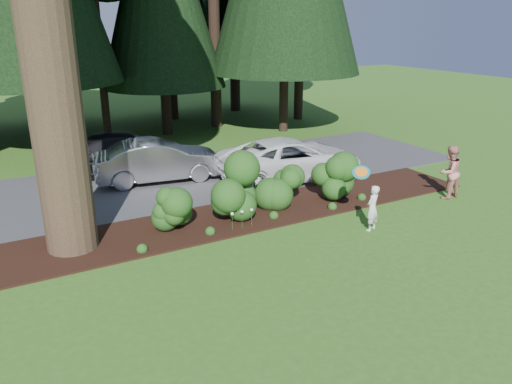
# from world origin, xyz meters

# --- Properties ---
(ground) EXTENTS (80.00, 80.00, 0.00)m
(ground) POSITION_xyz_m (0.00, 0.00, 0.00)
(ground) COLOR #335D1A
(ground) RESTS_ON ground
(mulch_bed) EXTENTS (16.00, 2.50, 0.05)m
(mulch_bed) POSITION_xyz_m (0.00, 3.25, 0.03)
(mulch_bed) COLOR black
(mulch_bed) RESTS_ON ground
(driveway) EXTENTS (22.00, 6.00, 0.03)m
(driveway) POSITION_xyz_m (0.00, 7.50, 0.01)
(driveway) COLOR #38383A
(driveway) RESTS_ON ground
(shrub_row) EXTENTS (6.53, 1.60, 1.61)m
(shrub_row) POSITION_xyz_m (0.77, 3.14, 0.81)
(shrub_row) COLOR #254A16
(shrub_row) RESTS_ON ground
(lily_cluster) EXTENTS (0.69, 0.09, 0.57)m
(lily_cluster) POSITION_xyz_m (-0.30, 2.40, 0.50)
(lily_cluster) COLOR #254A16
(lily_cluster) RESTS_ON ground
(car_silver_wagon) EXTENTS (4.66, 2.18, 1.48)m
(car_silver_wagon) POSITION_xyz_m (-0.87, 7.65, 0.77)
(car_silver_wagon) COLOR #A7A7AB
(car_silver_wagon) RESTS_ON driveway
(car_white_suv) EXTENTS (5.46, 2.81, 1.47)m
(car_white_suv) POSITION_xyz_m (3.34, 5.59, 0.77)
(car_white_suv) COLOR white
(car_white_suv) RESTS_ON driveway
(car_dark_suv) EXTENTS (5.07, 2.39, 1.43)m
(car_dark_suv) POSITION_xyz_m (-1.51, 9.58, 0.74)
(car_dark_suv) COLOR black
(car_dark_suv) RESTS_ON driveway
(child) EXTENTS (0.55, 0.46, 1.28)m
(child) POSITION_xyz_m (2.79, 0.64, 0.64)
(child) COLOR white
(child) RESTS_ON ground
(adult) EXTENTS (0.88, 0.71, 1.73)m
(adult) POSITION_xyz_m (6.72, 1.47, 0.86)
(adult) COLOR red
(adult) RESTS_ON ground
(frisbee) EXTENTS (0.52, 0.45, 0.40)m
(frisbee) POSITION_xyz_m (2.58, 0.96, 1.60)
(frisbee) COLOR #17747F
(frisbee) RESTS_ON ground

